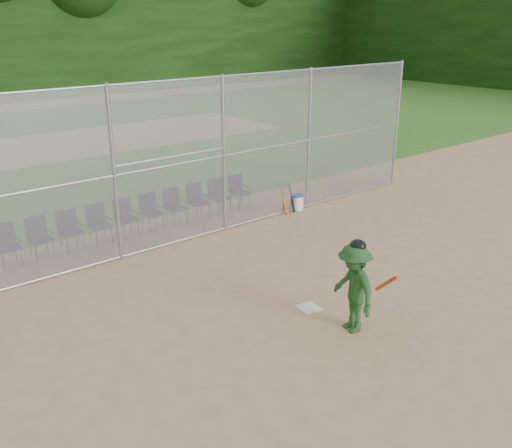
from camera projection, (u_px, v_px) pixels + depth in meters
ground at (339, 313)px, 10.83m from camera, size 100.00×100.00×0.00m
grass_strip at (21, 151)px, 23.88m from camera, size 100.00×100.00×0.00m
dirt_patch_far at (21, 150)px, 23.88m from camera, size 24.00×24.00×0.00m
backstop_fence at (190, 159)px, 13.75m from camera, size 16.09×0.09×4.00m
home_plate at (308, 308)px, 11.02m from camera, size 0.44×0.44×0.02m
batter_at_plate at (354, 287)px, 9.99m from camera, size 1.00×1.33×1.74m
water_cooler at (297, 202)px, 16.55m from camera, size 0.36×0.36×0.46m
spare_bats at (288, 199)px, 16.25m from camera, size 0.36×0.32×0.83m
chair_0 at (8, 246)px, 12.72m from camera, size 0.54×0.52×0.96m
chair_1 at (41, 239)px, 13.15m from camera, size 0.54×0.52×0.96m
chair_2 at (71, 231)px, 13.59m from camera, size 0.54×0.52×0.96m
chair_3 at (100, 225)px, 14.03m from camera, size 0.54×0.52×0.96m
chair_4 at (127, 218)px, 14.46m from camera, size 0.54×0.52×0.96m
chair_5 at (152, 212)px, 14.90m from camera, size 0.54×0.52×0.96m
chair_6 at (176, 207)px, 15.34m from camera, size 0.54×0.52×0.96m
chair_7 at (199, 202)px, 15.77m from camera, size 0.54×0.52×0.96m
chair_8 at (220, 197)px, 16.21m from camera, size 0.54×0.52×0.96m
chair_9 at (240, 192)px, 16.65m from camera, size 0.54×0.52×0.96m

